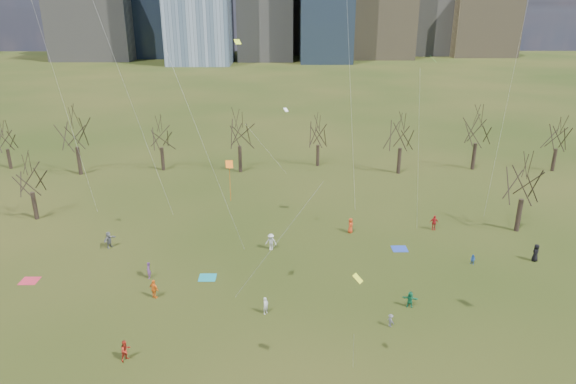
{
  "coord_description": "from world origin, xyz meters",
  "views": [
    {
      "loc": [
        -0.47,
        -34.82,
        24.28
      ],
      "look_at": [
        0.0,
        12.0,
        7.0
      ],
      "focal_mm": 32.0,
      "sensor_mm": 36.0,
      "label": 1
    }
  ],
  "objects_px": {
    "person_1": "(266,306)",
    "blanket_teal": "(207,278)",
    "blanket_navy": "(399,249)",
    "person_4": "(154,289)",
    "person_2": "(126,350)",
    "blanket_crimson": "(30,281)"
  },
  "relations": [
    {
      "from": "blanket_crimson",
      "to": "person_2",
      "type": "xyz_separation_m",
      "value": [
        12.26,
        -11.36,
        0.81
      ]
    },
    {
      "from": "person_4",
      "to": "blanket_teal",
      "type": "bearing_deg",
      "value": -104.79
    },
    {
      "from": "blanket_navy",
      "to": "blanket_crimson",
      "type": "height_order",
      "value": "same"
    },
    {
      "from": "person_1",
      "to": "person_2",
      "type": "distance_m",
      "value": 11.48
    },
    {
      "from": "blanket_crimson",
      "to": "person_1",
      "type": "distance_m",
      "value": 22.84
    },
    {
      "from": "blanket_navy",
      "to": "person_2",
      "type": "relative_size",
      "value": 0.97
    },
    {
      "from": "person_1",
      "to": "person_4",
      "type": "xyz_separation_m",
      "value": [
        -9.8,
        2.49,
        0.13
      ]
    },
    {
      "from": "person_2",
      "to": "person_1",
      "type": "bearing_deg",
      "value": -22.25
    },
    {
      "from": "blanket_navy",
      "to": "blanket_crimson",
      "type": "relative_size",
      "value": 1.0
    },
    {
      "from": "blanket_teal",
      "to": "person_2",
      "type": "distance_m",
      "value": 12.56
    },
    {
      "from": "person_1",
      "to": "person_4",
      "type": "bearing_deg",
      "value": 113.61
    },
    {
      "from": "blanket_navy",
      "to": "person_2",
      "type": "height_order",
      "value": "person_2"
    },
    {
      "from": "person_1",
      "to": "blanket_teal",
      "type": "bearing_deg",
      "value": 81.42
    },
    {
      "from": "blanket_teal",
      "to": "person_1",
      "type": "distance_m",
      "value": 8.28
    },
    {
      "from": "blanket_navy",
      "to": "person_4",
      "type": "relative_size",
      "value": 0.9
    },
    {
      "from": "blanket_navy",
      "to": "blanket_crimson",
      "type": "distance_m",
      "value": 36.4
    },
    {
      "from": "blanket_crimson",
      "to": "person_2",
      "type": "distance_m",
      "value": 16.73
    },
    {
      "from": "blanket_teal",
      "to": "person_4",
      "type": "bearing_deg",
      "value": -139.76
    },
    {
      "from": "blanket_navy",
      "to": "person_1",
      "type": "bearing_deg",
      "value": -139.28
    },
    {
      "from": "blanket_navy",
      "to": "person_1",
      "type": "relative_size",
      "value": 1.06
    },
    {
      "from": "blanket_navy",
      "to": "person_2",
      "type": "bearing_deg",
      "value": -143.24
    },
    {
      "from": "blanket_teal",
      "to": "person_1",
      "type": "xyz_separation_m",
      "value": [
        5.68,
        -5.97,
        0.74
      ]
    }
  ]
}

